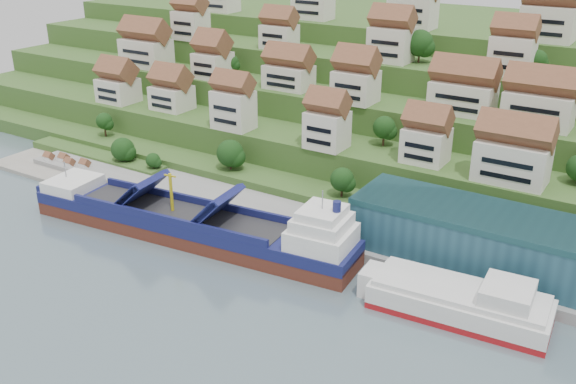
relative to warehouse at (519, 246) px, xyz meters
The scene contains 11 objects.
ground 55.18m from the warehouse, 161.90° to the right, with size 300.00×300.00×0.00m, color slate.
quay 32.64m from the warehouse, behind, with size 180.00×14.00×2.20m, color gray.
pebble_beach 110.32m from the warehouse, behind, with size 45.00×20.00×1.00m, color gray.
hillside 101.03m from the warehouse, 121.00° to the left, with size 260.00×128.00×31.00m.
hillside_village 68.09m from the warehouse, 138.29° to the left, with size 156.80×62.99×29.02m.
hillside_trees 60.96m from the warehouse, 149.74° to the left, with size 131.31×62.38×30.85m.
warehouse is the anchor object (origin of this frame).
flagpole 34.60m from the warehouse, 168.33° to the right, with size 1.28×0.16×8.00m.
beach_huts 112.29m from the warehouse, behind, with size 14.40×3.70×2.20m.
cargo_ship 61.72m from the warehouse, 163.05° to the right, with size 73.12×18.25×15.98m.
second_ship 17.02m from the warehouse, 105.37° to the right, with size 29.63×12.79×8.39m.
Camera 1 is at (71.19, -89.54, 60.79)m, focal length 40.00 mm.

